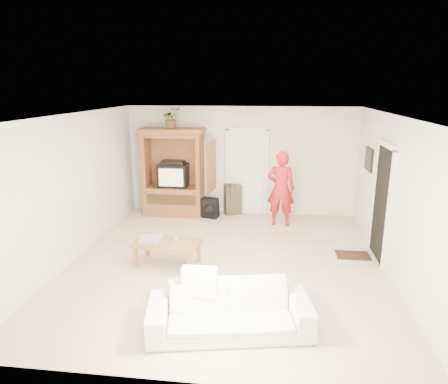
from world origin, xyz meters
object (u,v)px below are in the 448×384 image
object	(u,v)px
man	(281,189)
sofa	(230,310)
armoire	(175,178)
coffee_table	(167,245)

from	to	relation	value
man	sofa	size ratio (longest dim) A/B	0.82
sofa	armoire	bearing A→B (deg)	100.76
armoire	sofa	world-z (taller)	armoire
armoire	sofa	xyz separation A→B (m)	(1.85, -4.69, -0.61)
armoire	coffee_table	world-z (taller)	armoire
sofa	coffee_table	xyz separation A→B (m)	(-1.31, 1.85, 0.07)
armoire	sofa	bearing A→B (deg)	-68.41
man	armoire	bearing A→B (deg)	-4.47
sofa	coffee_table	size ratio (longest dim) A/B	1.69
man	coffee_table	world-z (taller)	man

